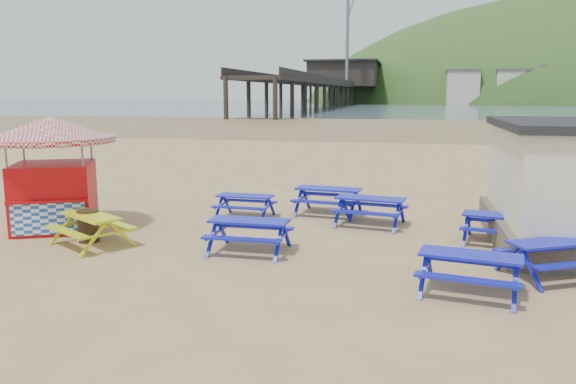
% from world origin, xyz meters
% --- Properties ---
extents(ground, '(400.00, 400.00, 0.00)m').
position_xyz_m(ground, '(0.00, 0.00, 0.00)').
color(ground, tan).
rests_on(ground, ground).
extents(wet_sand, '(400.00, 400.00, 0.00)m').
position_xyz_m(wet_sand, '(0.00, 55.00, 0.00)').
color(wet_sand, olive).
rests_on(wet_sand, ground).
extents(sea, '(400.00, 400.00, 0.00)m').
position_xyz_m(sea, '(0.00, 170.00, 0.01)').
color(sea, '#475966').
rests_on(sea, ground).
extents(picnic_table_blue_a, '(1.78, 1.46, 0.72)m').
position_xyz_m(picnic_table_blue_a, '(-0.28, 2.26, 0.36)').
color(picnic_table_blue_a, '#0F00A7').
rests_on(picnic_table_blue_a, ground).
extents(picnic_table_blue_b, '(2.20, 1.89, 0.82)m').
position_xyz_m(picnic_table_blue_b, '(3.57, 2.08, 0.41)').
color(picnic_table_blue_b, '#0F00A7').
rests_on(picnic_table_blue_b, ground).
extents(picnic_table_blue_c, '(2.22, 1.87, 0.85)m').
position_xyz_m(picnic_table_blue_c, '(2.17, 3.31, 0.43)').
color(picnic_table_blue_c, '#0F00A7').
rests_on(picnic_table_blue_c, ground).
extents(picnic_table_blue_d, '(1.94, 1.57, 0.80)m').
position_xyz_m(picnic_table_blue_d, '(0.89, -1.36, 0.40)').
color(picnic_table_blue_d, '#0F00A7').
rests_on(picnic_table_blue_d, ground).
extents(picnic_table_blue_e, '(2.13, 1.84, 0.79)m').
position_xyz_m(picnic_table_blue_e, '(5.84, -3.25, 0.40)').
color(picnic_table_blue_e, '#0F00A7').
rests_on(picnic_table_blue_e, ground).
extents(picnic_table_blue_f, '(2.36, 2.20, 0.79)m').
position_xyz_m(picnic_table_blue_f, '(7.64, -1.90, 0.39)').
color(picnic_table_blue_f, '#0F00A7').
rests_on(picnic_table_blue_f, ground).
extents(picnic_table_yellow, '(2.42, 2.30, 0.80)m').
position_xyz_m(picnic_table_yellow, '(-3.17, -1.65, 0.40)').
color(picnic_table_yellow, '#B8CB0B').
rests_on(picnic_table_yellow, ground).
extents(ice_cream_kiosk, '(4.73, 4.73, 3.20)m').
position_xyz_m(ice_cream_kiosk, '(-5.14, -0.24, 2.01)').
color(ice_cream_kiosk, '#B3080D').
rests_on(ice_cream_kiosk, ground).
extents(litter_bin, '(0.57, 0.57, 0.83)m').
position_xyz_m(litter_bin, '(-3.45, -1.34, 0.42)').
color(litter_bin, '#38221A').
rests_on(litter_bin, ground).
extents(pier, '(24.00, 220.00, 39.29)m').
position_xyz_m(pier, '(-17.99, 178.23, 5.46)').
color(pier, black).
rests_on(pier, ground).
extents(picnic_table_blue_g, '(2.07, 1.80, 0.76)m').
position_xyz_m(picnic_table_blue_g, '(6.96, 0.72, 0.38)').
color(picnic_table_blue_g, '#0F00A7').
rests_on(picnic_table_blue_g, ground).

